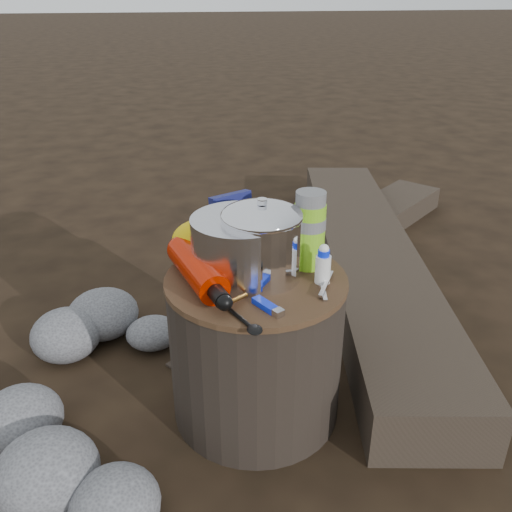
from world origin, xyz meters
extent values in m
plane|color=black|center=(0.00, 0.00, 0.00)|extent=(60.00, 60.00, 0.00)
cylinder|color=black|center=(0.00, 0.00, 0.21)|extent=(0.46, 0.46, 0.42)
cube|color=#30271F|center=(0.60, 0.66, 0.08)|extent=(0.75, 2.01, 0.17)
cube|color=#30271F|center=(0.71, 1.04, 0.05)|extent=(1.16, 0.99, 0.11)
cylinder|color=silver|center=(-0.03, 0.03, 0.50)|extent=(0.25, 0.25, 0.15)
cylinder|color=silver|center=(0.02, 0.00, 0.52)|extent=(0.20, 0.20, 0.20)
cylinder|color=#7ECA20|center=(0.15, 0.04, 0.52)|extent=(0.08, 0.08, 0.20)
cylinder|color=black|center=(0.08, 0.16, 0.48)|extent=(0.08, 0.08, 0.12)
ellipsoid|color=yellow|center=(-0.12, 0.14, 0.47)|extent=(0.15, 0.13, 0.10)
cube|color=navy|center=(-0.03, 0.19, 0.50)|extent=(0.12, 0.07, 0.15)
cube|color=#0F2BF8|center=(-0.01, -0.15, 0.43)|extent=(0.06, 0.09, 0.02)
cylinder|color=white|center=(0.15, -0.06, 0.47)|extent=(0.04, 0.04, 0.09)
camera|label=1|loc=(-0.25, -1.18, 1.07)|focal=38.30mm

